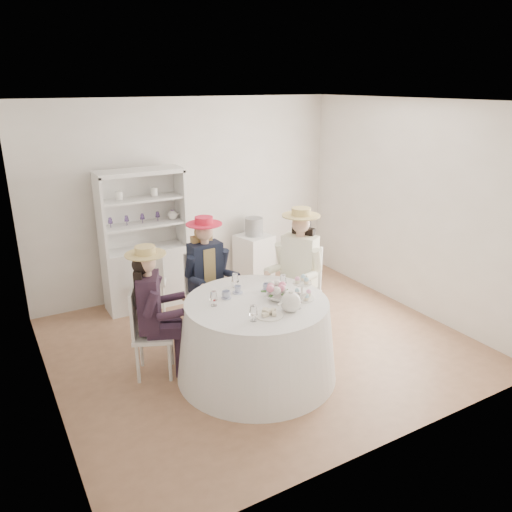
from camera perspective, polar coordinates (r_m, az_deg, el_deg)
ground at (r=5.89m, az=0.49°, el=-9.96°), size 4.50×4.50×0.00m
ceiling at (r=5.15m, az=0.58°, el=17.28°), size 4.50×4.50×0.00m
wall_back at (r=7.11m, az=-7.69°, el=6.68°), size 4.50×0.00×4.50m
wall_front at (r=3.88m, az=15.68°, el=-4.70°), size 4.50×0.00×4.50m
wall_left at (r=4.71m, az=-23.84°, el=-1.40°), size 0.00×4.50×4.50m
wall_right at (r=6.75m, az=17.32°, el=5.30°), size 0.00×4.50×4.50m
tea_table at (r=5.14m, az=0.07°, el=-9.40°), size 1.64×1.64×0.83m
hutch at (r=6.77m, az=-12.54°, el=-0.36°), size 1.26×0.83×1.85m
side_table at (r=7.55m, az=-0.24°, el=-0.23°), size 0.56×0.56×0.72m
hatbox at (r=7.40m, az=-0.24°, el=3.37°), size 0.30×0.30×0.27m
guest_left at (r=5.09m, az=-11.83°, el=-5.43°), size 0.59×0.53×1.40m
guest_mid at (r=5.79m, az=-5.68°, el=-1.62°), size 0.53×0.55×1.45m
guest_right at (r=5.82m, az=4.89°, el=-1.01°), size 0.66×0.61×1.54m
spare_chair at (r=6.57m, az=-11.93°, el=-2.57°), size 0.48×0.48×0.90m
teacup_a at (r=5.02m, az=-3.43°, el=-4.47°), size 0.10×0.10×0.07m
teacup_b at (r=5.13m, az=-2.11°, el=-3.88°), size 0.08×0.08×0.07m
teacup_c at (r=5.19m, az=1.24°, el=-3.61°), size 0.11×0.11×0.07m
flower_bowl at (r=4.97m, az=2.48°, el=-4.81°), size 0.27×0.27×0.05m
flower_arrangement at (r=5.03m, az=2.20°, el=-3.66°), size 0.20×0.20×0.07m
table_teapot at (r=4.74m, az=4.00°, el=-5.26°), size 0.28×0.20×0.21m
sandwich_plate at (r=4.66m, az=1.49°, el=-6.65°), size 0.27×0.27×0.06m
cupcake_stand at (r=5.00m, az=5.27°, el=-3.96°), size 0.25×0.25×0.23m
stemware_set at (r=4.93m, az=0.07°, el=-4.39°), size 0.89×0.86×0.15m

